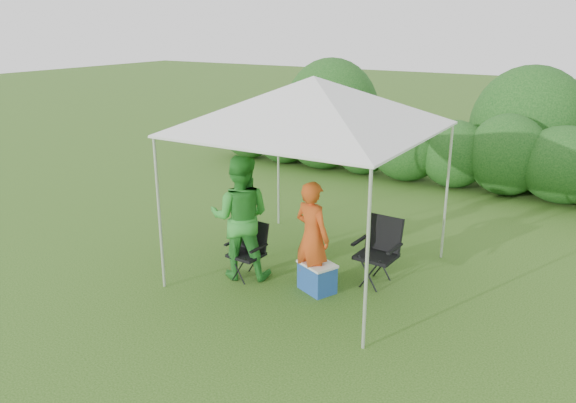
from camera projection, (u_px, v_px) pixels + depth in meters
The scene contains 9 objects.
ground at pixel (294, 284), 7.89m from camera, with size 70.00×70.00×0.00m, color #3E6720.
hedge at pixel (436, 149), 12.46m from camera, with size 11.47×1.53×1.80m.
canopy at pixel (313, 104), 7.55m from camera, with size 3.10×3.10×2.83m.
chair_right at pixel (379, 247), 7.80m from camera, with size 0.61×0.56×0.94m.
chair_left at pixel (249, 247), 8.00m from camera, with size 0.53×0.48×0.81m.
man at pixel (312, 237), 7.50m from camera, with size 0.56×0.37×1.54m, color #C74616.
woman at pixel (240, 217), 7.89m from camera, with size 0.87×0.68×1.79m, color green.
cooler at pixel (317, 277), 7.63m from camera, with size 0.60×0.53×0.41m.
bottle at pixel (320, 256), 7.46m from camera, with size 0.07×0.07×0.26m, color #592D0C.
Camera 1 is at (3.63, -6.17, 3.51)m, focal length 35.00 mm.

